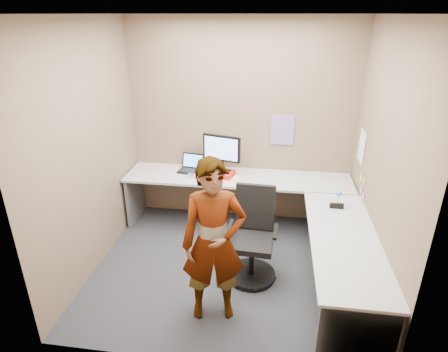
% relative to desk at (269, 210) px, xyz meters
% --- Properties ---
extents(ground, '(3.00, 3.00, 0.00)m').
position_rel_desk_xyz_m(ground, '(-0.44, -0.39, -0.59)').
color(ground, '#292A2F').
rests_on(ground, ground).
extents(wall_back, '(3.00, 0.00, 3.00)m').
position_rel_desk_xyz_m(wall_back, '(-0.44, 0.91, 0.76)').
color(wall_back, brown).
rests_on(wall_back, ground).
extents(wall_right, '(0.00, 2.70, 2.70)m').
position_rel_desk_xyz_m(wall_right, '(1.06, -0.39, 0.76)').
color(wall_right, brown).
rests_on(wall_right, ground).
extents(wall_left, '(0.00, 2.70, 2.70)m').
position_rel_desk_xyz_m(wall_left, '(-1.94, -0.39, 0.76)').
color(wall_left, brown).
rests_on(wall_left, ground).
extents(ceiling, '(3.00, 3.00, 0.00)m').
position_rel_desk_xyz_m(ceiling, '(-0.44, -0.39, 2.11)').
color(ceiling, white).
rests_on(ceiling, wall_back).
extents(desk, '(2.98, 2.58, 0.73)m').
position_rel_desk_xyz_m(desk, '(0.00, 0.00, 0.00)').
color(desk, '#AFAFAF').
rests_on(desk, ground).
extents(paper_ream, '(0.37, 0.31, 0.06)m').
position_rel_desk_xyz_m(paper_ream, '(-0.65, 0.60, 0.17)').
color(paper_ream, red).
rests_on(paper_ream, desk).
extents(monitor, '(0.50, 0.21, 0.48)m').
position_rel_desk_xyz_m(monitor, '(-0.65, 0.61, 0.49)').
color(monitor, black).
rests_on(monitor, paper_ream).
extents(laptop, '(0.35, 0.31, 0.22)m').
position_rel_desk_xyz_m(laptop, '(-1.08, 0.72, 0.20)').
color(laptop, black).
rests_on(laptop, desk).
extents(trackball_mouse, '(0.12, 0.08, 0.07)m').
position_rel_desk_xyz_m(trackball_mouse, '(-1.01, 0.48, 0.17)').
color(trackball_mouse, '#B7B7BC').
rests_on(trackball_mouse, desk).
extents(origami, '(0.10, 0.10, 0.06)m').
position_rel_desk_xyz_m(origami, '(-0.45, 0.53, 0.17)').
color(origami, white).
rests_on(origami, desk).
extents(stapler, '(0.15, 0.04, 0.05)m').
position_rel_desk_xyz_m(stapler, '(0.74, -0.11, 0.17)').
color(stapler, black).
rests_on(stapler, desk).
extents(flower, '(0.07, 0.07, 0.22)m').
position_rel_desk_xyz_m(flower, '(0.75, -0.10, 0.28)').
color(flower, brown).
rests_on(flower, desk).
extents(calendar_purple, '(0.30, 0.01, 0.40)m').
position_rel_desk_xyz_m(calendar_purple, '(0.11, 0.90, 0.71)').
color(calendar_purple, '#846BB7').
rests_on(calendar_purple, wall_back).
extents(calendar_white, '(0.01, 0.28, 0.38)m').
position_rel_desk_xyz_m(calendar_white, '(1.05, 0.51, 0.66)').
color(calendar_white, white).
rests_on(calendar_white, wall_right).
extents(sticky_note_a, '(0.01, 0.07, 0.07)m').
position_rel_desk_xyz_m(sticky_note_a, '(1.05, 0.16, 0.36)').
color(sticky_note_a, '#F2E059').
rests_on(sticky_note_a, wall_right).
extents(sticky_note_b, '(0.01, 0.07, 0.07)m').
position_rel_desk_xyz_m(sticky_note_b, '(1.05, 0.21, 0.23)').
color(sticky_note_b, pink).
rests_on(sticky_note_b, wall_right).
extents(sticky_note_c, '(0.01, 0.07, 0.07)m').
position_rel_desk_xyz_m(sticky_note_c, '(1.05, 0.09, 0.21)').
color(sticky_note_c, pink).
rests_on(sticky_note_c, wall_right).
extents(sticky_note_d, '(0.01, 0.07, 0.07)m').
position_rel_desk_xyz_m(sticky_note_d, '(1.05, 0.31, 0.33)').
color(sticky_note_d, '#F2E059').
rests_on(sticky_note_d, wall_right).
extents(office_chair, '(0.54, 0.54, 1.02)m').
position_rel_desk_xyz_m(office_chair, '(-0.15, -0.44, -0.17)').
color(office_chair, black).
rests_on(office_chair, ground).
extents(person, '(0.65, 0.50, 1.61)m').
position_rel_desk_xyz_m(person, '(-0.47, -1.08, 0.21)').
color(person, '#999399').
rests_on(person, ground).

